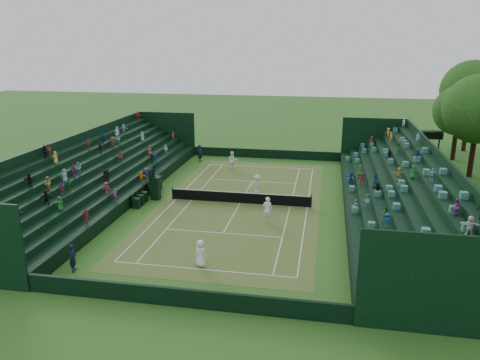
% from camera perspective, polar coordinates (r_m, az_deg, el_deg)
% --- Properties ---
extents(ground, '(160.00, 160.00, 0.00)m').
position_cam_1_polar(ground, '(38.47, 0.00, -2.86)').
color(ground, '#346921').
rests_on(ground, ground).
extents(court_surface, '(12.97, 26.77, 0.01)m').
position_cam_1_polar(court_surface, '(38.47, 0.00, -2.85)').
color(court_surface, '#306A23').
rests_on(court_surface, ground).
extents(perimeter_wall_north, '(17.17, 0.20, 1.00)m').
position_cam_1_polar(perimeter_wall_north, '(53.41, 3.14, 3.21)').
color(perimeter_wall_north, black).
rests_on(perimeter_wall_north, ground).
extents(perimeter_wall_south, '(17.17, 0.20, 1.00)m').
position_cam_1_polar(perimeter_wall_south, '(24.21, -7.14, -14.03)').
color(perimeter_wall_south, black).
rests_on(perimeter_wall_south, ground).
extents(perimeter_wall_east, '(0.20, 31.77, 1.00)m').
position_cam_1_polar(perimeter_wall_east, '(37.76, 12.78, -2.86)').
color(perimeter_wall_east, black).
rests_on(perimeter_wall_east, ground).
extents(perimeter_wall_west, '(0.20, 31.77, 1.00)m').
position_cam_1_polar(perimeter_wall_west, '(40.65, -11.84, -1.40)').
color(perimeter_wall_west, black).
rests_on(perimeter_wall_west, ground).
extents(north_grandstand, '(6.60, 32.00, 4.90)m').
position_cam_1_polar(north_grandstand, '(37.87, 19.20, -1.66)').
color(north_grandstand, black).
rests_on(north_grandstand, ground).
extents(south_grandstand, '(6.60, 32.00, 4.90)m').
position_cam_1_polar(south_grandstand, '(42.10, -17.20, 0.31)').
color(south_grandstand, black).
rests_on(south_grandstand, ground).
extents(tennis_net, '(11.67, 0.10, 1.06)m').
position_cam_1_polar(tennis_net, '(38.30, 0.00, -2.11)').
color(tennis_net, black).
rests_on(tennis_net, ground).
extents(scoreboard_tower, '(2.00, 1.00, 3.70)m').
position_cam_1_polar(scoreboard_tower, '(53.72, 22.40, 4.95)').
color(scoreboard_tower, black).
rests_on(scoreboard_tower, ground).
extents(umpire_chair, '(0.92, 0.92, 2.91)m').
position_cam_1_polar(umpire_chair, '(39.77, -10.31, -0.60)').
color(umpire_chair, black).
rests_on(umpire_chair, ground).
extents(courtside_chairs, '(0.55, 5.52, 1.20)m').
position_cam_1_polar(courtside_chairs, '(40.33, -11.16, -1.58)').
color(courtside_chairs, black).
rests_on(courtside_chairs, ground).
extents(player_near_west, '(0.94, 0.76, 1.66)m').
position_cam_1_polar(player_near_west, '(27.85, -4.82, -8.90)').
color(player_near_west, white).
rests_on(player_near_west, ground).
extents(player_near_east, '(0.75, 0.52, 1.95)m').
position_cam_1_polar(player_near_east, '(34.29, 3.37, -3.61)').
color(player_near_east, white).
rests_on(player_near_east, ground).
extents(player_far_west, '(1.17, 1.05, 1.97)m').
position_cam_1_polar(player_far_west, '(48.15, -0.91, 2.35)').
color(player_far_west, white).
rests_on(player_far_west, ground).
extents(player_far_east, '(1.15, 0.88, 1.57)m').
position_cam_1_polar(player_far_east, '(41.10, 2.09, -0.44)').
color(player_far_east, white).
rests_on(player_far_east, ground).
extents(line_judge_north, '(0.62, 0.78, 1.88)m').
position_cam_1_polar(line_judge_north, '(51.86, -4.88, 3.27)').
color(line_judge_north, black).
rests_on(line_judge_north, ground).
extents(line_judge_south, '(0.55, 0.69, 1.67)m').
position_cam_1_polar(line_judge_south, '(28.84, -19.70, -8.93)').
color(line_judge_south, black).
rests_on(line_judge_south, ground).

